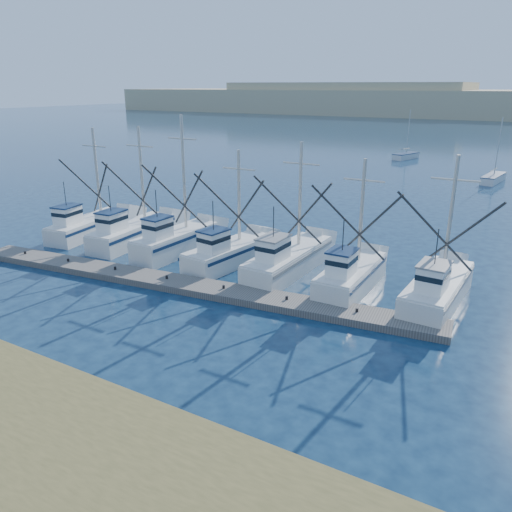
# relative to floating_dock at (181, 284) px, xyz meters

# --- Properties ---
(ground) EXTENTS (500.00, 500.00, 0.00)m
(ground) POSITION_rel_floating_dock_xyz_m (8.57, -6.60, -0.21)
(ground) COLOR #0C1E37
(ground) RESTS_ON ground
(floating_dock) EXTENTS (31.68, 5.54, 0.42)m
(floating_dock) POSITION_rel_floating_dock_xyz_m (0.00, 0.00, 0.00)
(floating_dock) COLOR #66615B
(floating_dock) RESTS_ON ground
(trawler_fleet) EXTENTS (31.13, 8.88, 9.94)m
(trawler_fleet) POSITION_rel_floating_dock_xyz_m (0.20, 5.06, 0.75)
(trawler_fleet) COLOR silver
(trawler_fleet) RESTS_ON ground
(sailboat_near) EXTENTS (2.51, 6.70, 8.10)m
(sailboat_near) POSITION_rel_floating_dock_xyz_m (12.90, 48.30, 0.28)
(sailboat_near) COLOR silver
(sailboat_near) RESTS_ON ground
(sailboat_far) EXTENTS (3.38, 5.89, 8.10)m
(sailboat_far) POSITION_rel_floating_dock_xyz_m (-2.33, 64.22, 0.29)
(sailboat_far) COLOR silver
(sailboat_far) RESTS_ON ground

